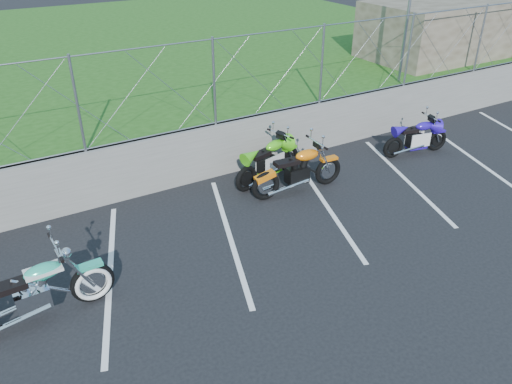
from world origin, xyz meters
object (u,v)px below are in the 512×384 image
naked_orange (299,172)px  sportbike_green (269,162)px  sportbike_blue (417,139)px  cruiser_turquoise (36,295)px

naked_orange → sportbike_green: bearing=112.7°
sportbike_green → sportbike_blue: bearing=-24.8°
sportbike_green → sportbike_blue: (4.14, -0.69, -0.04)m
sportbike_blue → naked_orange: bearing=-167.5°
naked_orange → cruiser_turquoise: bearing=-162.7°
cruiser_turquoise → naked_orange: bearing=11.0°
naked_orange → sportbike_green: naked_orange is taller
cruiser_turquoise → sportbike_green: bearing=19.2°
cruiser_turquoise → sportbike_blue: 9.85m
cruiser_turquoise → sportbike_green: size_ratio=1.20×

